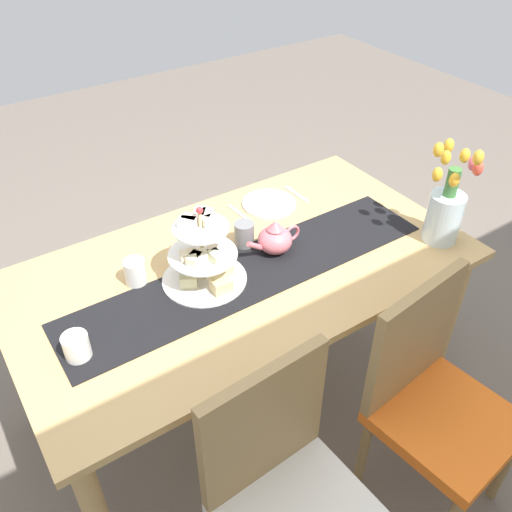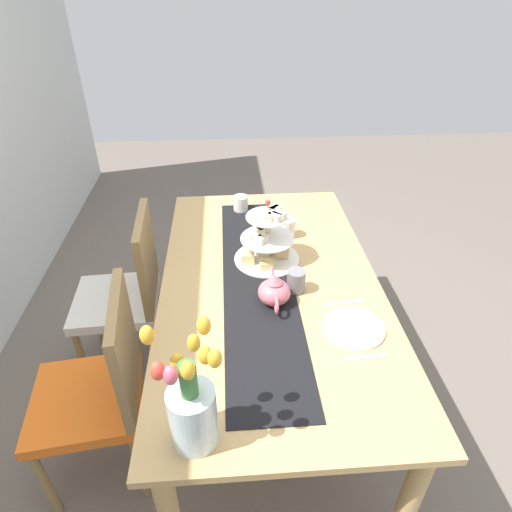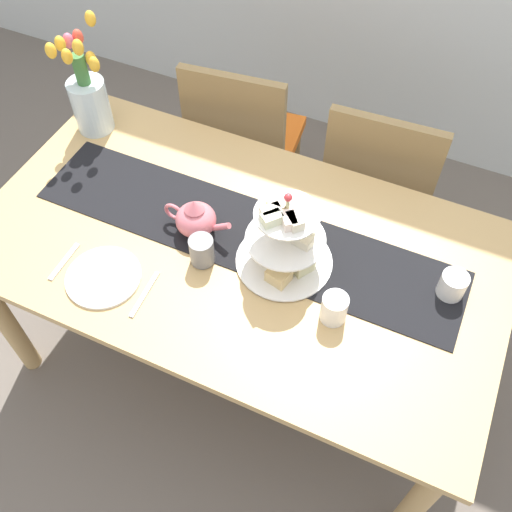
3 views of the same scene
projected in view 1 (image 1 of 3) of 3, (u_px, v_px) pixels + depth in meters
ground_plane at (245, 393)px, 2.47m from camera, size 8.00×8.00×0.00m
dining_table at (243, 285)px, 2.07m from camera, size 1.69×0.93×0.74m
chair_left at (433, 395)px, 1.84m from camera, size 0.47×0.47×0.91m
chair_right at (288, 490)px, 1.58m from camera, size 0.44×0.44×0.91m
table_runner at (251, 272)px, 1.98m from camera, size 1.42×0.30×0.00m
tiered_cake_stand at (203, 258)px, 1.88m from camera, size 0.30×0.30×0.30m
teapot at (275, 239)px, 2.04m from camera, size 0.24×0.13×0.14m
tulip_vase at (446, 208)px, 2.05m from camera, size 0.16×0.20×0.42m
cream_jug at (77, 347)px, 1.63m from camera, size 0.08×0.08×0.08m
dinner_plate_left at (269, 204)px, 2.33m from camera, size 0.23×0.23×0.01m
fork_left at (296, 194)px, 2.40m from camera, size 0.02×0.15×0.01m
knife_left at (240, 214)px, 2.27m from camera, size 0.02×0.17×0.01m
mug_grey at (244, 234)px, 2.08m from camera, size 0.08×0.08×0.09m
mug_white_text at (135, 272)px, 1.90m from camera, size 0.08×0.08×0.09m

